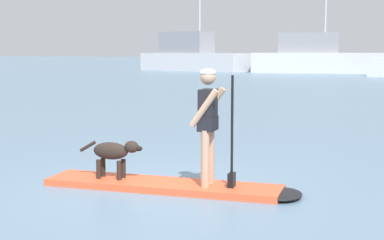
% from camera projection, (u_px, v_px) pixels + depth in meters
% --- Properties ---
extents(ground_plane, '(400.00, 400.00, 0.00)m').
position_uv_depth(ground_plane, '(162.00, 189.00, 8.24)').
color(ground_plane, slate).
extents(paddleboard, '(3.83, 1.26, 0.10)m').
position_uv_depth(paddleboard, '(177.00, 186.00, 8.17)').
color(paddleboard, '#E55933').
rests_on(paddleboard, ground_plane).
extents(person_paddler, '(0.64, 0.53, 1.65)m').
position_uv_depth(person_paddler, '(209.00, 119.00, 7.91)').
color(person_paddler, tan).
rests_on(person_paddler, paddleboard).
extents(dog, '(1.02, 0.30, 0.58)m').
position_uv_depth(dog, '(114.00, 152.00, 8.41)').
color(dog, '#2D231E').
rests_on(dog, paddleboard).
extents(moored_boat_far_starboard, '(12.97, 6.28, 9.31)m').
position_uv_depth(moored_boat_far_starboard, '(192.00, 56.00, 59.97)').
color(moored_boat_far_starboard, silver).
rests_on(moored_boat_far_starboard, ground_plane).
extents(moored_boat_starboard, '(12.73, 5.57, 11.78)m').
position_uv_depth(moored_boat_starboard, '(315.00, 58.00, 53.69)').
color(moored_boat_starboard, silver).
rests_on(moored_boat_starboard, ground_plane).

